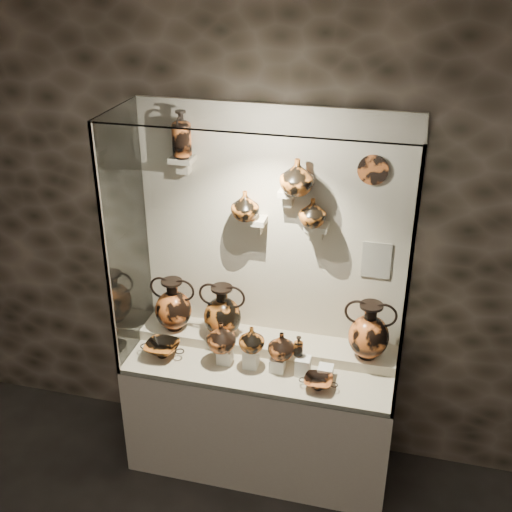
{
  "coord_description": "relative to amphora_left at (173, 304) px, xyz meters",
  "views": [
    {
      "loc": [
        0.79,
        -1.05,
        3.26
      ],
      "look_at": [
        -0.04,
        2.22,
        1.56
      ],
      "focal_mm": 45.0,
      "sensor_mm": 36.0,
      "label": 1
    }
  ],
  "objects": [
    {
      "name": "glass_front",
      "position": [
        0.63,
        -0.44,
        0.52
      ],
      "size": [
        1.7,
        0.01,
        1.6
      ],
      "primitive_type": "cube",
      "color": "white",
      "rests_on": "plinth"
    },
    {
      "name": "bracket_ca",
      "position": [
        0.53,
        0.1,
        0.62
      ],
      "size": [
        0.14,
        0.12,
        0.04
      ],
      "primitive_type": "cube",
      "color": "beige",
      "rests_on": "back_panel"
    },
    {
      "name": "bracket_ul",
      "position": [
        0.08,
        0.1,
        0.97
      ],
      "size": [
        0.14,
        0.12,
        0.04
      ],
      "primitive_type": "cube",
      "color": "beige",
      "rests_on": "back_panel"
    },
    {
      "name": "glass_top",
      "position": [
        0.63,
        -0.14,
        1.31
      ],
      "size": [
        1.7,
        0.6,
        0.01
      ],
      "primitive_type": "cube",
      "color": "white",
      "rests_on": "back_panel"
    },
    {
      "name": "glass_right",
      "position": [
        1.48,
        -0.14,
        0.52
      ],
      "size": [
        0.01,
        0.6,
        1.6
      ],
      "primitive_type": "cube",
      "color": "white",
      "rests_on": "plinth"
    },
    {
      "name": "front_tier",
      "position": [
        0.63,
        -0.14,
        -0.27
      ],
      "size": [
        1.68,
        0.58,
        0.03
      ],
      "primitive_type": "cube",
      "color": "#BEAF93",
      "rests_on": "plinth"
    },
    {
      "name": "pedestal_a",
      "position": [
        0.41,
        -0.19,
        -0.2
      ],
      "size": [
        0.09,
        0.09,
        0.1
      ],
      "primitive_type": "cube",
      "color": "silver",
      "rests_on": "front_tier"
    },
    {
      "name": "pedestal_e",
      "position": [
        1.05,
        -0.19,
        -0.21
      ],
      "size": [
        0.09,
        0.09,
        0.08
      ],
      "primitive_type": "cube",
      "color": "silver",
      "rests_on": "front_tier"
    },
    {
      "name": "wall_back",
      "position": [
        0.63,
        0.18,
        0.52
      ],
      "size": [
        5.0,
        0.02,
        3.2
      ],
      "primitive_type": "cube",
      "color": "black",
      "rests_on": "ground"
    },
    {
      "name": "info_placard",
      "position": [
        1.28,
        0.15,
        0.41
      ],
      "size": [
        0.18,
        0.01,
        0.23
      ],
      "primitive_type": "cube",
      "color": "beige",
      "rests_on": "back_panel"
    },
    {
      "name": "kylix_left",
      "position": [
        0.0,
        -0.23,
        -0.2
      ],
      "size": [
        0.31,
        0.28,
        0.11
      ],
      "primitive_type": null,
      "rotation": [
        0.0,
        0.0,
        0.14
      ],
      "color": "#B76020",
      "rests_on": "front_tier"
    },
    {
      "name": "jug_c",
      "position": [
        0.77,
        -0.18,
        -0.07
      ],
      "size": [
        0.21,
        0.21,
        0.18
      ],
      "primitive_type": "imported",
      "rotation": [
        0.0,
        0.0,
        0.28
      ],
      "color": "#CE6227",
      "rests_on": "pedestal_c"
    },
    {
      "name": "amphora_mid",
      "position": [
        0.34,
        -0.01,
        0.0
      ],
      "size": [
        0.32,
        0.32,
        0.37
      ],
      "primitive_type": null,
      "rotation": [
        0.0,
        0.0,
        -0.09
      ],
      "color": "#B76020",
      "rests_on": "rear_tier"
    },
    {
      "name": "ovoid_vase_a",
      "position": [
        0.48,
        0.06,
        0.73
      ],
      "size": [
        0.2,
        0.2,
        0.18
      ],
      "primitive_type": "imported",
      "rotation": [
        0.0,
        0.0,
        -0.17
      ],
      "color": "#B76020",
      "rests_on": "bracket_ca"
    },
    {
      "name": "amphora_left",
      "position": [
        0.0,
        0.0,
        0.0
      ],
      "size": [
        0.33,
        0.33,
        0.36
      ],
      "primitive_type": null,
      "rotation": [
        0.0,
        0.0,
        -0.15
      ],
      "color": "#CE6227",
      "rests_on": "rear_tier"
    },
    {
      "name": "ovoid_vase_c",
      "position": [
        0.89,
        0.06,
        0.72
      ],
      "size": [
        0.16,
        0.16,
        0.17
      ],
      "primitive_type": "imported",
      "rotation": [
        0.0,
        0.0,
        -0.0
      ],
      "color": "#B76020",
      "rests_on": "bracket_cc"
    },
    {
      "name": "lekythos_small",
      "position": [
        0.88,
        -0.18,
        -0.05
      ],
      "size": [
        0.09,
        0.09,
        0.16
      ],
      "primitive_type": null,
      "rotation": [
        0.0,
        0.0,
        0.42
      ],
      "color": "#B76020",
      "rests_on": "pedestal_d"
    },
    {
      "name": "lekythos_tall",
      "position": [
        0.09,
        0.07,
        1.14
      ],
      "size": [
        0.14,
        0.14,
        0.32
      ],
      "primitive_type": null,
      "rotation": [
        0.0,
        0.0,
        -0.09
      ],
      "color": "#CE6227",
      "rests_on": "bracket_ul"
    },
    {
      "name": "back_panel",
      "position": [
        0.63,
        0.17,
        0.52
      ],
      "size": [
        1.7,
        0.03,
        1.6
      ],
      "primitive_type": "cube",
      "color": "beige",
      "rests_on": "plinth"
    },
    {
      "name": "glass_left",
      "position": [
        -0.22,
        -0.14,
        0.52
      ],
      "size": [
        0.01,
        0.6,
        1.6
      ],
      "primitive_type": "cube",
      "color": "white",
      "rests_on": "plinth"
    },
    {
      "name": "wall_plate",
      "position": [
        1.21,
        0.14,
        0.98
      ],
      "size": [
        0.18,
        0.02,
        0.18
      ],
      "primitive_type": "cylinder",
      "rotation": [
        1.57,
        0.0,
        0.0
      ],
      "color": "#C05B25",
      "rests_on": "back_panel"
    },
    {
      "name": "ovoid_vase_b",
      "position": [
        0.79,
        0.05,
        0.94
      ],
      "size": [
        0.27,
        0.27,
        0.21
      ],
      "primitive_type": "imported",
      "rotation": [
        0.0,
        0.0,
        -0.43
      ],
      "color": "#B76020",
      "rests_on": "bracket_cb"
    },
    {
      "name": "frame_post_left",
      "position": [
        -0.21,
        -0.43,
        0.52
      ],
      "size": [
        0.02,
        0.02,
        1.6
      ],
      "primitive_type": "cube",
      "color": "gray",
      "rests_on": "plinth"
    },
    {
      "name": "jug_a",
      "position": [
        0.39,
        -0.21,
        -0.05
      ],
      "size": [
        0.25,
        0.25,
        0.2
      ],
      "primitive_type": "imported",
      "rotation": [
        0.0,
        0.0,
        0.39
      ],
      "color": "#CE6227",
      "rests_on": "pedestal_a"
    },
    {
      "name": "kylix_right",
      "position": [
        1.02,
        -0.31,
        -0.21
      ],
      "size": [
        0.28,
        0.26,
        0.09
      ],
      "primitive_type": null,
      "rotation": [
        0.0,
        0.0,
        -0.41
      ],
      "color": "#CE6227",
      "rests_on": "front_tier"
    },
    {
      "name": "amphora_right",
      "position": [
        1.28,
        -0.01,
        0.01
      ],
      "size": [
        0.4,
        0.4,
        0.38
      ],
      "primitive_type": null,
      "rotation": [
        0.0,
        0.0,
        0.44
      ],
      "color": "#CE6227",
      "rests_on": "rear_tier"
    },
    {
      "name": "rear_tier",
      "position": [
        0.63,
        0.03,
        -0.23
      ],
      "size": [
        1.7,
        0.25,
        0.1
      ],
      "primitive_type": "cube",
      "color": "#BEAF93",
      "rests_on": "plinth"
    },
    {
      "name": "plinth",
      "position": [
        0.63,
        -0.14,
        -0.68
      ],
      "size": [
        1.7,
        0.6,
        0.8
      ],
      "primitive_type": "cube",
      "color": "beige",
      "rests_on": "floor"
    },
    {
      "name": "pedestal_b",
      "position": [
        0.58,
        -0.19,
        -0.19
      ],
      "size": [
        0.09,
        0.09,
        0.13
      ],
      "primitive_type": "cube",
      "color": "silver",
      "rests_on": "front_tier"
    },
    {
      "name": "bracket_cc",
      "position": [
        0.91,
        0.1,
        0.62
      ],
      "size": [
        0.14,
        0.12,
        0.04
      ],
      "primitive_type": "cube",
      "color": "beige",
      "rests_on": "back_panel"
    },
    {
      "name": "pedestal_c",
      "position": [
        0.75,
        -0.19,
        -0.21
      ],
      "size": [
        0.09,
        0.09,
        0.09
      ],
      "primitive_type": "cube",
      "color": "silver",
      "rests_on": "front_tier"
    },
    {
      "name": "pedestal_d",
      "position": [
        0.91,
        -0.19,
        -0.19
      ],
      "size": [
        0.09,
        0.09,
        0.12
      ],
      "primitive_type": "cube",
      "color": "silver",
      "rests_on": "front_tier"
    },
    {
      "name": "frame_post_right",
      "position": [
        1.47,
        -0.43,
        0.52
      ],
      "size": [
        0.02,
        0.02,
        1.6
      ],
      "primitive_type": "cube",
      "color": "gray",
      "rests_on": "plinth"
    },
    {
      "name": "bracket_cb",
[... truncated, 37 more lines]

